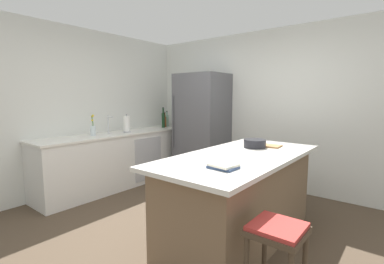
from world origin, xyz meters
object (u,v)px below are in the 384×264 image
(mixing_bowl, at_px, (255,143))
(vinegar_bottle, at_px, (165,121))
(kitchen_island, at_px, (240,197))
(cookbook_stack, at_px, (223,166))
(refrigerator, at_px, (202,127))
(flower_vase, at_px, (93,129))
(gin_bottle, at_px, (167,120))
(soda_bottle, at_px, (174,120))
(cutting_board, at_px, (267,146))
(bar_stool, at_px, (277,241))
(paper_towel_roll, at_px, (127,124))
(sink_faucet, at_px, (109,124))
(wine_bottle, at_px, (163,119))

(mixing_bowl, bearing_deg, vinegar_bottle, 157.46)
(kitchen_island, xyz_separation_m, cookbook_stack, (0.16, -0.59, 0.48))
(refrigerator, distance_m, flower_vase, 1.88)
(flower_vase, height_order, gin_bottle, flower_vase)
(refrigerator, xyz_separation_m, flower_vase, (-0.90, -1.65, 0.05))
(cookbook_stack, bearing_deg, soda_bottle, 139.02)
(flower_vase, xyz_separation_m, cutting_board, (2.54, 0.75, -0.08))
(refrigerator, distance_m, cookbook_stack, 2.75)
(bar_stool, relative_size, cutting_board, 2.01)
(kitchen_island, distance_m, bar_stool, 1.01)
(vinegar_bottle, relative_size, mixing_bowl, 1.16)
(paper_towel_roll, relative_size, vinegar_bottle, 1.04)
(sink_faucet, height_order, gin_bottle, gin_bottle)
(paper_towel_roll, bearing_deg, kitchen_island, -10.85)
(sink_faucet, bearing_deg, cutting_board, 9.73)
(vinegar_bottle, xyz_separation_m, cutting_board, (2.54, -0.85, -0.09))
(soda_bottle, relative_size, mixing_bowl, 1.29)
(cookbook_stack, bearing_deg, kitchen_island, 104.69)
(soda_bottle, xyz_separation_m, cutting_board, (2.46, -1.04, -0.11))
(sink_faucet, bearing_deg, refrigerator, 55.05)
(paper_towel_roll, distance_m, vinegar_bottle, 0.99)
(soda_bottle, distance_m, cutting_board, 2.67)
(soda_bottle, height_order, wine_bottle, wine_bottle)
(sink_faucet, bearing_deg, flower_vase, -83.88)
(refrigerator, height_order, sink_faucet, refrigerator)
(bar_stool, height_order, cookbook_stack, cookbook_stack)
(kitchen_island, bearing_deg, soda_bottle, 145.77)
(paper_towel_roll, bearing_deg, soda_bottle, 88.34)
(cookbook_stack, bearing_deg, sink_faucet, 164.24)
(sink_faucet, xyz_separation_m, flower_vase, (0.03, -0.31, -0.05))
(mixing_bowl, bearing_deg, wine_bottle, 159.06)
(paper_towel_roll, xyz_separation_m, soda_bottle, (0.03, 1.18, -0.00))
(cookbook_stack, distance_m, cutting_board, 1.21)
(kitchen_island, bearing_deg, gin_bottle, 148.57)
(flower_vase, distance_m, soda_bottle, 1.80)
(gin_bottle, bearing_deg, soda_bottle, 33.75)
(cutting_board, bearing_deg, mixing_bowl, -116.73)
(sink_faucet, relative_size, mixing_bowl, 1.16)
(kitchen_island, xyz_separation_m, vinegar_bottle, (-2.52, 1.46, 0.56))
(flower_vase, xyz_separation_m, gin_bottle, (-0.05, 1.71, 0.02))
(kitchen_island, height_order, flower_vase, flower_vase)
(cutting_board, bearing_deg, kitchen_island, -91.94)
(soda_bottle, relative_size, vinegar_bottle, 1.11)
(vinegar_bottle, relative_size, cookbook_stack, 1.30)
(bar_stool, xyz_separation_m, cutting_board, (-0.67, 1.35, 0.40))
(sink_faucet, relative_size, cookbook_stack, 1.30)
(sink_faucet, bearing_deg, cookbook_stack, -15.76)
(sink_faucet, height_order, mixing_bowl, sink_faucet)
(kitchen_island, bearing_deg, sink_faucet, 176.17)
(paper_towel_roll, xyz_separation_m, gin_bottle, (-0.10, 1.10, -0.01))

